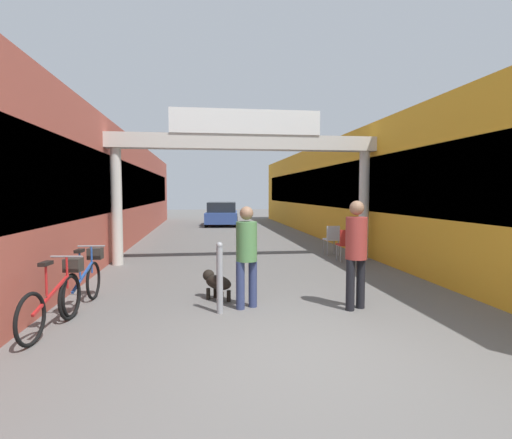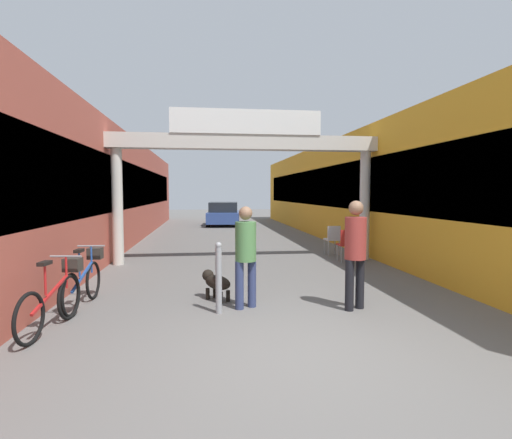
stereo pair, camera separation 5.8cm
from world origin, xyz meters
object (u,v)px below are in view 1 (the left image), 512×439
at_px(pedestrian_with_dog, 247,250).
at_px(pedestrian_companion, 356,247).
at_px(cafe_chair_aluminium_farther, 332,237).
at_px(bollard_post_metal, 220,277).
at_px(bicycle_blue_second, 85,280).
at_px(cafe_chair_red_nearer, 346,242).
at_px(bicycle_red_nearest, 56,298).
at_px(parked_car_blue, 222,214).
at_px(dog_on_leash, 216,282).

height_order(pedestrian_with_dog, pedestrian_companion, pedestrian_companion).
distance_m(pedestrian_companion, cafe_chair_aluminium_farther, 5.64).
distance_m(pedestrian_companion, bollard_post_metal, 2.23).
bearing_deg(bicycle_blue_second, pedestrian_with_dog, -10.45).
bearing_deg(cafe_chair_red_nearer, bicycle_red_nearest, -142.23).
bearing_deg(bicycle_blue_second, cafe_chair_red_nearer, 30.52).
distance_m(bicycle_blue_second, parked_car_blue, 16.45).
bearing_deg(cafe_chair_red_nearer, dog_on_leash, -137.21).
xyz_separation_m(pedestrian_companion, parked_car_blue, (-1.32, 16.95, -0.37)).
bearing_deg(cafe_chair_red_nearer, bollard_post_metal, -130.95).
distance_m(pedestrian_with_dog, bollard_post_metal, 0.63).
relative_size(bicycle_red_nearest, cafe_chair_aluminium_farther, 1.89).
relative_size(pedestrian_with_dog, pedestrian_companion, 0.95).
relative_size(dog_on_leash, cafe_chair_red_nearer, 0.78).
xyz_separation_m(pedestrian_companion, cafe_chair_aluminium_farther, (1.42, 5.43, -0.47)).
bearing_deg(bicycle_red_nearest, bicycle_blue_second, 86.18).
xyz_separation_m(bicycle_blue_second, parked_car_blue, (3.06, 16.16, 0.21)).
relative_size(bicycle_blue_second, cafe_chair_aluminium_farther, 1.90).
distance_m(bicycle_red_nearest, bollard_post_metal, 2.31).
bearing_deg(bicycle_red_nearest, dog_on_leash, 28.06).
xyz_separation_m(pedestrian_with_dog, bicycle_blue_second, (-2.64, 0.49, -0.51)).
xyz_separation_m(pedestrian_companion, cafe_chair_red_nearer, (1.39, 4.19, -0.47)).
height_order(bicycle_red_nearest, cafe_chair_aluminium_farther, bicycle_red_nearest).
height_order(cafe_chair_red_nearer, parked_car_blue, parked_car_blue).
bearing_deg(dog_on_leash, cafe_chair_aluminium_farther, 51.63).
relative_size(cafe_chair_red_nearer, cafe_chair_aluminium_farther, 1.00).
distance_m(dog_on_leash, cafe_chair_aluminium_farther, 5.84).
relative_size(bicycle_red_nearest, bicycle_blue_second, 0.99).
height_order(pedestrian_with_dog, bollard_post_metal, pedestrian_with_dog).
height_order(bicycle_red_nearest, parked_car_blue, parked_car_blue).
bearing_deg(bicycle_red_nearest, bollard_post_metal, 10.30).
bearing_deg(cafe_chair_aluminium_farther, parked_car_blue, 103.37).
bearing_deg(bollard_post_metal, pedestrian_companion, -1.94).
bearing_deg(pedestrian_companion, pedestrian_with_dog, 170.14).
relative_size(pedestrian_with_dog, bicycle_blue_second, 0.98).
height_order(pedestrian_companion, bollard_post_metal, pedestrian_companion).
distance_m(pedestrian_companion, bicycle_red_nearest, 4.50).
relative_size(pedestrian_with_dog, cafe_chair_red_nearer, 1.87).
xyz_separation_m(cafe_chair_red_nearer, cafe_chair_aluminium_farther, (0.03, 1.25, 0.00)).
distance_m(pedestrian_with_dog, cafe_chair_aluminium_farther, 6.04).
bearing_deg(dog_on_leash, parked_car_blue, 86.85).
xyz_separation_m(dog_on_leash, bicycle_blue_second, (-2.17, -0.07, 0.12)).
bearing_deg(cafe_chair_aluminium_farther, pedestrian_companion, -104.61).
bearing_deg(pedestrian_companion, bicycle_blue_second, 169.79).
height_order(dog_on_leash, bicycle_red_nearest, bicycle_red_nearest).
distance_m(cafe_chair_aluminium_farther, parked_car_blue, 11.84).
bearing_deg(pedestrian_companion, dog_on_leash, 158.75).
bearing_deg(dog_on_leash, bicycle_red_nearest, -151.94).
distance_m(pedestrian_with_dog, bicycle_blue_second, 2.74).
bearing_deg(bollard_post_metal, bicycle_blue_second, 161.98).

